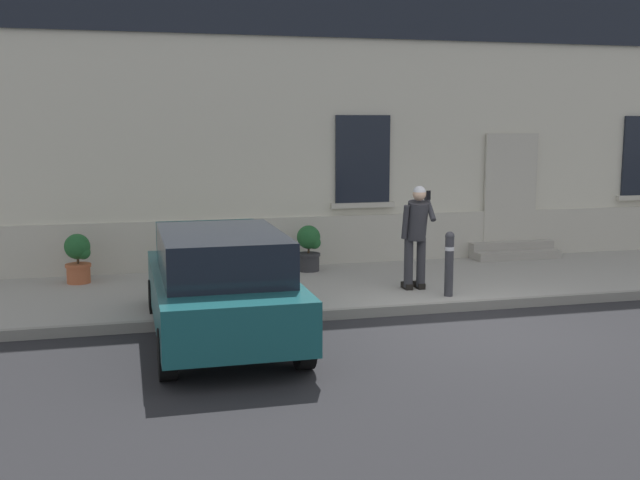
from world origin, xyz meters
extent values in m
plane|color=#232326|center=(0.00, 0.00, 0.00)|extent=(80.00, 80.00, 0.00)
cube|color=#99968E|center=(0.00, 2.80, 0.07)|extent=(24.00, 3.60, 0.15)
cube|color=gray|center=(0.00, 0.94, 0.07)|extent=(24.00, 0.12, 0.15)
cube|color=beige|center=(0.00, 5.30, 3.75)|extent=(24.00, 1.40, 7.50)
cube|color=#BCB7A8|center=(0.00, 4.58, 0.55)|extent=(24.00, 0.08, 1.10)
cube|color=#1E472D|center=(3.04, 4.57, 1.52)|extent=(1.00, 0.08, 2.10)
cube|color=#BCB7A8|center=(3.04, 4.55, 1.57)|extent=(1.16, 0.06, 2.24)
cube|color=black|center=(-0.16, 4.57, 2.20)|extent=(1.10, 0.06, 1.70)
cube|color=#BCB7A8|center=(-0.16, 4.54, 1.30)|extent=(1.30, 0.12, 0.10)
cube|color=black|center=(0.00, 4.57, 5.20)|extent=(16.80, 0.06, 1.40)
cube|color=#9E998E|center=(3.04, 4.12, 0.23)|extent=(1.82, 0.32, 0.16)
cube|color=#9E998E|center=(3.04, 4.44, 0.31)|extent=(1.82, 0.32, 0.32)
cube|color=#165156|center=(-3.51, 0.19, 0.62)|extent=(1.76, 4.00, 0.64)
cube|color=black|center=(-3.50, 0.04, 1.22)|extent=(1.55, 2.40, 0.56)
cube|color=black|center=(-3.51, 2.21, 0.40)|extent=(1.66, 0.10, 0.20)
cube|color=yellow|center=(-3.51, 2.21, 0.58)|extent=(0.52, 0.02, 0.12)
cube|color=#B21414|center=(-4.27, 2.20, 0.84)|extent=(0.16, 0.04, 0.18)
cube|color=#B21414|center=(-2.76, 2.21, 0.84)|extent=(0.16, 0.04, 0.18)
cube|color=#165156|center=(-3.51, 1.94, 1.12)|extent=(1.49, 0.06, 0.60)
cylinder|color=black|center=(-4.30, -1.21, 0.30)|extent=(0.20, 0.60, 0.60)
cylinder|color=black|center=(-2.71, -1.20, 0.30)|extent=(0.20, 0.60, 0.60)
cylinder|color=black|center=(-4.30, 1.59, 0.30)|extent=(0.20, 0.60, 0.60)
cylinder|color=black|center=(-2.71, 1.60, 0.30)|extent=(0.20, 0.60, 0.60)
cylinder|color=#333338|center=(0.28, 1.35, 0.62)|extent=(0.14, 0.14, 0.95)
sphere|color=#333338|center=(0.28, 1.35, 1.12)|extent=(0.15, 0.15, 0.15)
cylinder|color=silver|center=(0.28, 1.35, 0.92)|extent=(0.15, 0.15, 0.06)
cylinder|color=#2D2D33|center=(-0.17, 1.97, 0.60)|extent=(0.15, 0.15, 0.82)
cube|color=black|center=(-0.17, 2.03, 0.20)|extent=(0.12, 0.28, 0.10)
cylinder|color=#2D2D33|center=(0.05, 1.97, 0.60)|extent=(0.15, 0.15, 0.82)
cube|color=black|center=(0.05, 2.03, 0.20)|extent=(0.12, 0.28, 0.10)
cylinder|color=#2D2D33|center=(-0.06, 1.91, 1.31)|extent=(0.34, 0.45, 0.67)
sphere|color=tan|center=(-0.06, 1.82, 1.76)|extent=(0.22, 0.22, 0.22)
sphere|color=silver|center=(-0.06, 1.82, 1.79)|extent=(0.21, 0.21, 0.21)
cylinder|color=#2D2D33|center=(-0.28, 1.86, 1.30)|extent=(0.09, 0.20, 0.57)
cylinder|color=#2D2D33|center=(0.14, 1.86, 1.52)|extent=(0.09, 0.41, 0.42)
cube|color=black|center=(0.09, 1.80, 1.74)|extent=(0.07, 0.02, 0.15)
cylinder|color=#B25B38|center=(-5.52, 3.89, 0.32)|extent=(0.40, 0.40, 0.34)
cylinder|color=#B25B38|center=(-5.52, 3.89, 0.46)|extent=(0.44, 0.44, 0.05)
cylinder|color=#47331E|center=(-5.52, 3.89, 0.61)|extent=(0.04, 0.04, 0.24)
sphere|color=#1E5628|center=(-5.52, 3.89, 0.79)|extent=(0.44, 0.44, 0.44)
sphere|color=#1E5628|center=(-5.42, 3.84, 0.69)|extent=(0.24, 0.24, 0.24)
cylinder|color=#606B38|center=(-3.46, 3.87, 0.32)|extent=(0.40, 0.40, 0.34)
cylinder|color=#606B38|center=(-3.46, 3.87, 0.46)|extent=(0.44, 0.44, 0.05)
cylinder|color=#47331E|center=(-3.46, 3.87, 0.61)|extent=(0.04, 0.04, 0.24)
sphere|color=#4C843D|center=(-3.46, 3.87, 0.79)|extent=(0.44, 0.44, 0.44)
sphere|color=#4C843D|center=(-3.36, 3.82, 0.69)|extent=(0.24, 0.24, 0.24)
cylinder|color=#2D2D30|center=(-1.39, 3.97, 0.32)|extent=(0.40, 0.40, 0.34)
cylinder|color=#2D2D30|center=(-1.39, 3.97, 0.46)|extent=(0.44, 0.44, 0.05)
cylinder|color=#47331E|center=(-1.39, 3.97, 0.61)|extent=(0.04, 0.04, 0.24)
sphere|color=#1E5628|center=(-1.39, 3.97, 0.79)|extent=(0.44, 0.44, 0.44)
sphere|color=#1E5628|center=(-1.29, 3.92, 0.69)|extent=(0.24, 0.24, 0.24)
camera|label=1|loc=(-4.70, -9.73, 2.88)|focal=42.89mm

